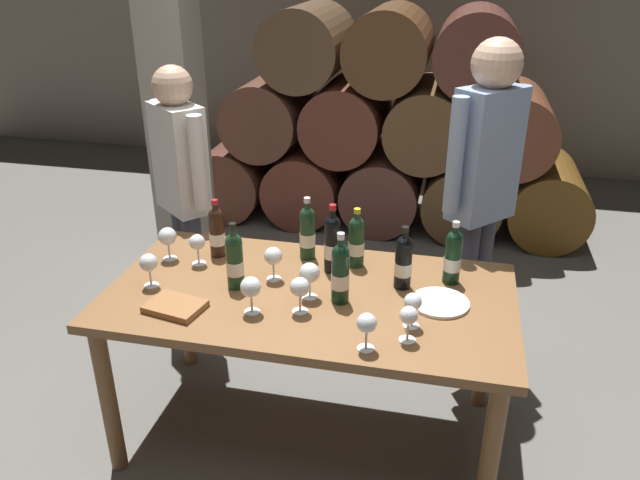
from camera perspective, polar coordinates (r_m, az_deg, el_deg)
ground_plane at (r=3.06m, az=-0.86°, el=-17.21°), size 14.00×14.00×0.00m
cellar_back_wall at (r=6.45m, az=8.29°, el=19.14°), size 10.00×0.24×2.80m
barrel_stack at (r=5.00m, az=6.15°, el=9.94°), size 3.12×0.90×1.69m
stone_pillar at (r=4.28m, az=-13.39°, el=14.33°), size 0.32×0.32×2.60m
dining_table at (r=2.66m, az=-0.95°, el=-6.52°), size 1.70×0.90×0.76m
wine_bottle_0 at (r=2.48m, az=1.88°, el=-3.02°), size 0.07×0.07×0.31m
wine_bottle_1 at (r=2.90m, az=-9.47°, el=0.78°), size 0.07×0.07×0.28m
wine_bottle_2 at (r=2.77m, az=3.36°, el=-0.09°), size 0.07×0.07×0.28m
wine_bottle_3 at (r=2.61m, az=-7.85°, el=-1.83°), size 0.07×0.07×0.30m
wine_bottle_4 at (r=2.69m, az=12.11°, el=-1.47°), size 0.07×0.07×0.28m
wine_bottle_5 at (r=2.72m, az=1.15°, el=-0.28°), size 0.07×0.07×0.32m
wine_bottle_6 at (r=2.84m, az=-1.17°, el=0.72°), size 0.07×0.07×0.30m
wine_bottle_7 at (r=2.61m, az=7.67°, el=-1.94°), size 0.07×0.07×0.28m
wine_glass_0 at (r=2.28m, az=8.15°, el=-7.03°), size 0.07×0.07×0.14m
wine_glass_1 at (r=2.43m, az=-6.38°, el=-4.41°), size 0.08×0.08×0.16m
wine_glass_2 at (r=2.91m, az=-13.83°, el=0.25°), size 0.08×0.08×0.16m
wine_glass_3 at (r=2.52m, az=-0.97°, el=-3.12°), size 0.08×0.08×0.16m
wine_glass_4 at (r=2.36m, az=8.52°, el=-5.79°), size 0.07×0.07×0.14m
wine_glass_5 at (r=2.70m, az=-15.47°, el=-2.11°), size 0.08×0.08×0.15m
wine_glass_6 at (r=2.42m, az=-1.88°, el=-4.44°), size 0.08×0.08×0.15m
wine_glass_7 at (r=2.84m, az=-11.22°, el=-0.31°), size 0.07×0.07×0.15m
wine_glass_8 at (r=2.21m, az=4.31°, el=-7.75°), size 0.07×0.07×0.15m
wine_glass_9 at (r=2.66m, az=-4.33°, el=-1.57°), size 0.08×0.08×0.15m
tasting_notebook at (r=2.55m, az=-13.16°, el=-5.97°), size 0.25×0.20×0.03m
serving_plate at (r=2.57m, az=10.94°, el=-5.67°), size 0.24×0.24×0.01m
sommelier_presenting at (r=3.12m, az=14.75°, el=5.27°), size 0.36×0.39×1.72m
taster_seated_left at (r=3.43m, az=-12.56°, el=5.20°), size 0.40×0.34×1.54m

